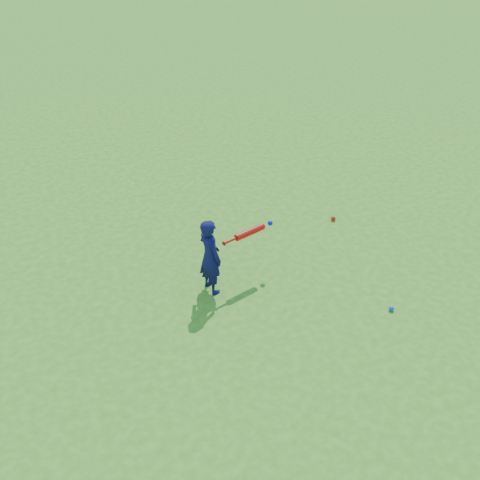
{
  "coord_description": "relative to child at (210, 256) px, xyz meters",
  "views": [
    {
      "loc": [
        -0.99,
        -5.71,
        4.81
      ],
      "look_at": [
        0.82,
        -0.06,
        0.61
      ],
      "focal_mm": 40.0,
      "sensor_mm": 36.0,
      "label": 1
    }
  ],
  "objects": [
    {
      "name": "ground_ball_blue",
      "position": [
        2.14,
        -1.14,
        -0.53
      ],
      "size": [
        0.07,
        0.07,
        0.07
      ],
      "primitive_type": "sphere",
      "color": "blue",
      "rests_on": "ground"
    },
    {
      "name": "bat_swing",
      "position": [
        0.63,
        0.17,
        0.16
      ],
      "size": [
        0.81,
        0.34,
        0.1
      ],
      "rotation": [
        0.0,
        0.0,
        0.35
      ],
      "color": "red",
      "rests_on": "ground"
    },
    {
      "name": "ground_ball_red",
      "position": [
        2.37,
        1.06,
        -0.53
      ],
      "size": [
        0.08,
        0.08,
        0.08
      ],
      "primitive_type": "sphere",
      "color": "red",
      "rests_on": "ground"
    },
    {
      "name": "ground",
      "position": [
        -0.35,
        0.23,
        -0.56
      ],
      "size": [
        80.0,
        80.0,
        0.0
      ],
      "primitive_type": "plane",
      "color": "#34761C",
      "rests_on": "ground"
    },
    {
      "name": "child",
      "position": [
        0.0,
        0.0,
        0.0
      ],
      "size": [
        0.38,
        0.47,
        1.13
      ],
      "primitive_type": "imported",
      "rotation": [
        0.0,
        0.0,
        1.88
      ],
      "color": "#0E0E42",
      "rests_on": "ground"
    }
  ]
}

